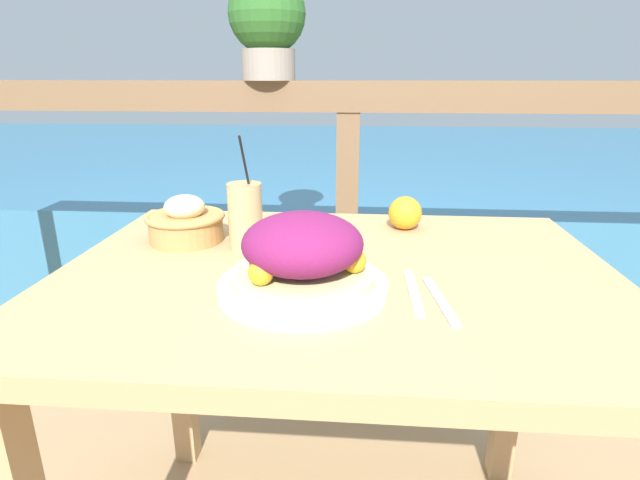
% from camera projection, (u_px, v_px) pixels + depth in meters
% --- Properties ---
extents(patio_table, '(1.05, 0.78, 0.77)m').
position_uv_depth(patio_table, '(336.00, 321.00, 0.98)').
color(patio_table, tan).
rests_on(patio_table, ground_plane).
extents(railing_fence, '(2.80, 0.08, 1.10)m').
position_uv_depth(railing_fence, '(348.00, 173.00, 1.57)').
color(railing_fence, brown).
rests_on(railing_fence, ground_plane).
extents(sea_backdrop, '(12.00, 4.00, 0.54)m').
position_uv_depth(sea_backdrop, '(355.00, 183.00, 4.11)').
color(sea_backdrop, teal).
rests_on(sea_backdrop, ground_plane).
extents(salad_plate, '(0.29, 0.29, 0.14)m').
position_uv_depth(salad_plate, '(303.00, 259.00, 0.82)').
color(salad_plate, white).
rests_on(salad_plate, patio_table).
extents(drink_glass, '(0.07, 0.08, 0.24)m').
position_uv_depth(drink_glass, '(245.00, 217.00, 1.03)').
color(drink_glass, tan).
rests_on(drink_glass, patio_table).
extents(bread_basket, '(0.17, 0.17, 0.10)m').
position_uv_depth(bread_basket, '(186.00, 222.00, 1.09)').
color(bread_basket, '#AD7F47').
rests_on(bread_basket, patio_table).
extents(potted_plant, '(0.23, 0.23, 0.30)m').
position_uv_depth(potted_plant, '(267.00, 22.00, 1.45)').
color(potted_plant, gray).
rests_on(potted_plant, railing_fence).
extents(fork, '(0.02, 0.18, 0.00)m').
position_uv_depth(fork, '(414.00, 292.00, 0.84)').
color(fork, silver).
rests_on(fork, patio_table).
extents(knife, '(0.04, 0.18, 0.00)m').
position_uv_depth(knife, '(440.00, 300.00, 0.81)').
color(knife, silver).
rests_on(knife, patio_table).
extents(orange_near_basket, '(0.08, 0.08, 0.08)m').
position_uv_depth(orange_near_basket, '(405.00, 213.00, 1.18)').
color(orange_near_basket, orange).
rests_on(orange_near_basket, patio_table).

